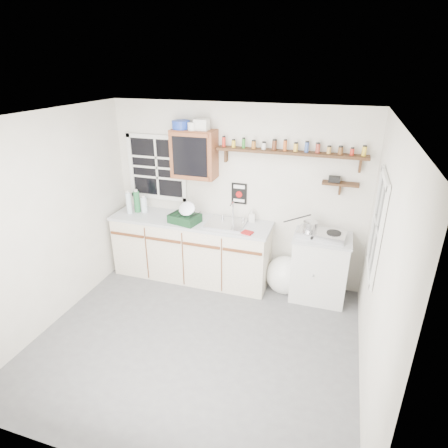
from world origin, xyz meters
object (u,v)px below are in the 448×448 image
object	(u,v)px
upper_cabinet	(194,154)
dish_rack	(186,216)
main_cabinet	(191,248)
right_cabinet	(320,267)
spice_shelf	(290,151)
hotplate	(321,234)

from	to	relation	value
upper_cabinet	dish_rack	xyz separation A→B (m)	(-0.05, -0.25, -0.81)
main_cabinet	upper_cabinet	world-z (taller)	upper_cabinet
upper_cabinet	right_cabinet	bearing A→B (deg)	-3.76
spice_shelf	dish_rack	bearing A→B (deg)	-166.31
right_cabinet	upper_cabinet	distance (m)	2.26
main_cabinet	dish_rack	world-z (taller)	dish_rack
main_cabinet	hotplate	xyz separation A→B (m)	(1.81, 0.01, 0.49)
right_cabinet	spice_shelf	distance (m)	1.58
right_cabinet	dish_rack	world-z (taller)	dish_rack
main_cabinet	upper_cabinet	distance (m)	1.37
right_cabinet	hotplate	size ratio (longest dim) A/B	1.45
upper_cabinet	hotplate	xyz separation A→B (m)	(1.78, -0.14, -0.88)
main_cabinet	hotplate	bearing A→B (deg)	0.17
main_cabinet	spice_shelf	size ratio (longest dim) A/B	1.21
right_cabinet	hotplate	world-z (taller)	hotplate
main_cabinet	upper_cabinet	size ratio (longest dim) A/B	3.55
spice_shelf	dish_rack	world-z (taller)	spice_shelf
spice_shelf	hotplate	bearing A→B (deg)	-22.58
main_cabinet	right_cabinet	bearing A→B (deg)	0.79
dish_rack	hotplate	world-z (taller)	dish_rack
hotplate	dish_rack	bearing A→B (deg)	-170.20
upper_cabinet	hotplate	size ratio (longest dim) A/B	1.03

